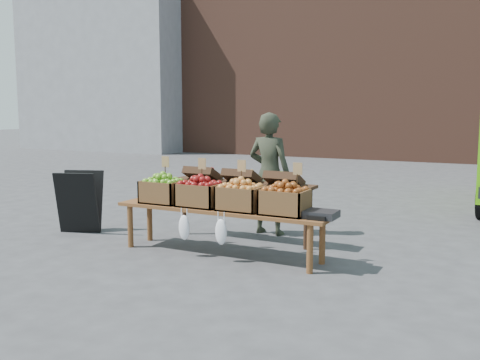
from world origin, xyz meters
The scene contains 12 objects.
ground centered at (0.00, 0.00, 0.00)m, with size 80.00×80.00×0.00m, color #444447.
brick_building centered at (0.00, 15.00, 5.00)m, with size 24.00×4.00×10.00m, color brown.
grey_building centered at (-14.00, 13.00, 3.50)m, with size 8.00×3.00×7.00m, color gray.
vendor centered at (-0.60, 1.05, 0.85)m, with size 0.62×0.41×1.70m, color #2C3123.
chalkboard_sign centered at (-3.01, -0.12, 0.44)m, with size 0.58×0.32×0.89m, color black, non-canonical shape.
back_table centered at (-0.74, 0.47, 0.52)m, with size 2.10×0.44×1.04m, color #352013, non-canonical shape.
display_bench centered at (-0.65, -0.25, 0.28)m, with size 2.70×0.56×0.57m, color brown, non-canonical shape.
crate_golden_apples centered at (-1.47, -0.25, 0.71)m, with size 0.50×0.40×0.28m, color #4F9611, non-canonical shape.
crate_russet_pears centered at (-0.92, -0.25, 0.71)m, with size 0.50×0.40×0.28m, color #751003, non-canonical shape.
crate_red_apples centered at (-0.37, -0.25, 0.71)m, with size 0.50×0.40×0.28m, color #A5852A, non-canonical shape.
crate_green_apples centered at (0.18, -0.25, 0.71)m, with size 0.50×0.40×0.28m, color brown, non-canonical shape.
weighing_scale centered at (0.60, -0.25, 0.61)m, with size 0.34×0.30×0.08m, color black.
Camera 1 is at (2.44, -5.68, 1.72)m, focal length 40.00 mm.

